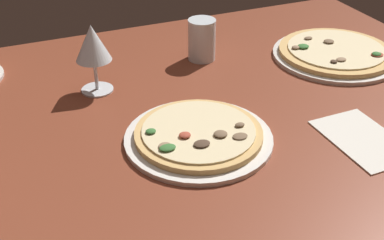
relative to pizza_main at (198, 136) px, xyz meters
The scene contains 6 objects.
dining_table 6.94cm from the pizza_main, 88.26° to the left, with size 150.00×110.00×4.00cm, color brown.
pizza_main is the anchor object (origin of this frame).
pizza_side 52.23cm from the pizza_main, 24.08° to the left, with size 31.82×31.82×3.39cm.
wine_glass_near 32.08cm from the pizza_main, 114.81° to the left, with size 7.90×7.90×15.74cm.
water_glass 37.58cm from the pizza_main, 65.00° to the left, with size 6.95×6.95×10.41cm.
paper_menu 32.22cm from the pizza_main, 22.22° to the right, with size 12.52×19.33×0.30cm, color silver.
Camera 1 is at (-33.52, -81.94, 60.27)cm, focal length 48.36 mm.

